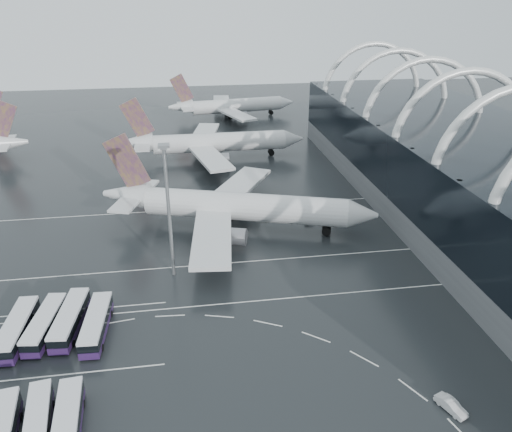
{
  "coord_description": "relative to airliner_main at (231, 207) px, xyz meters",
  "views": [
    {
      "loc": [
        -5.46,
        -74.92,
        50.65
      ],
      "look_at": [
        9.01,
        18.51,
        7.0
      ],
      "focal_mm": 35.0,
      "sensor_mm": 36.0,
      "label": 1
    }
  ],
  "objects": [
    {
      "name": "lane_marking_mid",
      "position": [
        -4.83,
        -15.88,
        -5.35
      ],
      "size": [
        120.0,
        0.25,
        0.01
      ],
      "primitive_type": "cube",
      "color": "silver",
      "rests_on": "ground"
    },
    {
      "name": "bus_bay_line_north",
      "position": [
        -28.83,
        -27.88,
        -5.35
      ],
      "size": [
        28.0,
        0.25,
        0.01
      ],
      "primitive_type": "cube",
      "color": "silver",
      "rests_on": "ground"
    },
    {
      "name": "bus_row_near_b",
      "position": [
        -33.61,
        -33.62,
        -3.56
      ],
      "size": [
        4.65,
        13.54,
        3.27
      ],
      "rotation": [
        0.0,
        0.0,
        1.44
      ],
      "color": "#291544",
      "rests_on": "ground"
    },
    {
      "name": "gse_cart_belly_b",
      "position": [
        18.42,
        0.54,
        -4.73
      ],
      "size": [
        2.28,
        1.34,
        1.24
      ],
      "primitive_type": "cube",
      "color": "slate",
      "rests_on": "ground"
    },
    {
      "name": "airliner_gate_c",
      "position": [
        11.09,
        105.6,
        -0.56
      ],
      "size": [
        53.79,
        49.18,
        19.16
      ],
      "rotation": [
        0.0,
        0.0,
        0.14
      ],
      "color": "silver",
      "rests_on": "ground"
    },
    {
      "name": "van_curve_c",
      "position": [
        22.45,
        -58.47,
        -4.61
      ],
      "size": [
        3.15,
        4.8,
        1.49
      ],
      "primitive_type": "imported",
      "rotation": [
        0.0,
        0.0,
        0.38
      ],
      "color": "silver",
      "rests_on": "ground"
    },
    {
      "name": "bus_row_near_c",
      "position": [
        -29.86,
        -33.07,
        -3.49
      ],
      "size": [
        4.45,
        14.04,
        3.4
      ],
      "rotation": [
        0.0,
        0.0,
        1.47
      ],
      "color": "#291544",
      "rests_on": "ground"
    },
    {
      "name": "floodlight_mast",
      "position": [
        -13.33,
        -18.51,
        10.98
      ],
      "size": [
        1.99,
        1.99,
        25.97
      ],
      "color": "gray",
      "rests_on": "ground"
    },
    {
      "name": "bus_bay_line_south",
      "position": [
        -28.83,
        -43.88,
        -5.35
      ],
      "size": [
        28.0,
        0.25,
        0.01
      ],
      "primitive_type": "cube",
      "color": "silver",
      "rests_on": "ground"
    },
    {
      "name": "ground",
      "position": [
        -4.83,
        -27.88,
        -5.35
      ],
      "size": [
        420.0,
        420.0,
        0.0
      ],
      "primitive_type": "plane",
      "color": "black",
      "rests_on": "ground"
    },
    {
      "name": "bus_row_far_b",
      "position": [
        -30.03,
        -53.94,
        -3.72
      ],
      "size": [
        4.39,
        12.31,
        2.97
      ],
      "rotation": [
        0.0,
        0.0,
        1.71
      ],
      "color": "#291544",
      "rests_on": "ground"
    },
    {
      "name": "bus_row_far_c",
      "position": [
        -26.35,
        -54.78,
        -3.59
      ],
      "size": [
        3.94,
        13.19,
        3.2
      ],
      "rotation": [
        0.0,
        0.0,
        1.65
      ],
      "color": "#291544",
      "rests_on": "ground"
    },
    {
      "name": "terminal",
      "position": [
        56.73,
        -8.05,
        5.52
      ],
      "size": [
        42.0,
        160.0,
        34.9
      ],
      "color": "slate",
      "rests_on": "ground"
    },
    {
      "name": "gse_cart_belly_e",
      "position": [
        7.92,
        4.93,
        -4.77
      ],
      "size": [
        2.15,
        1.27,
        1.17
      ],
      "primitive_type": "cube",
      "color": "#AF7F17",
      "rests_on": "ground"
    },
    {
      "name": "lane_marking_far",
      "position": [
        -4.83,
        12.12,
        -5.35
      ],
      "size": [
        120.0,
        0.25,
        0.01
      ],
      "primitive_type": "cube",
      "color": "silver",
      "rests_on": "ground"
    },
    {
      "name": "lane_marking_near",
      "position": [
        -4.83,
        -29.88,
        -5.35
      ],
      "size": [
        120.0,
        0.25,
        0.01
      ],
      "primitive_type": "cube",
      "color": "silver",
      "rests_on": "ground"
    },
    {
      "name": "bus_row_near_a",
      "position": [
        -37.59,
        -34.42,
        -3.49
      ],
      "size": [
        3.8,
        13.93,
        3.4
      ],
      "rotation": [
        0.0,
        0.0,
        1.52
      ],
      "color": "#291544",
      "rests_on": "ground"
    },
    {
      "name": "bus_row_near_d",
      "position": [
        -25.49,
        -34.88,
        -3.51
      ],
      "size": [
        3.76,
        13.78,
        3.36
      ],
      "rotation": [
        0.0,
        0.0,
        1.52
      ],
      "color": "#291544",
      "rests_on": "ground"
    },
    {
      "name": "gse_cart_belly_d",
      "position": [
        24.33,
        0.81,
        -4.72
      ],
      "size": [
        2.32,
        1.37,
        1.27
      ],
      "primitive_type": "cube",
      "color": "slate",
      "rests_on": "ground"
    },
    {
      "name": "airliner_gate_b",
      "position": [
        -1.15,
        51.78,
        -0.25
      ],
      "size": [
        58.48,
        52.83,
        20.39
      ],
      "rotation": [
        0.0,
        0.0,
        0.01
      ],
      "color": "silver",
      "rests_on": "ground"
    },
    {
      "name": "airliner_main",
      "position": [
        0.0,
        0.0,
        0.0
      ],
      "size": [
        61.72,
        53.48,
        21.38
      ],
      "rotation": [
        0.0,
        0.0,
        -0.31
      ],
      "color": "silver",
      "rests_on": "ground"
    }
  ]
}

